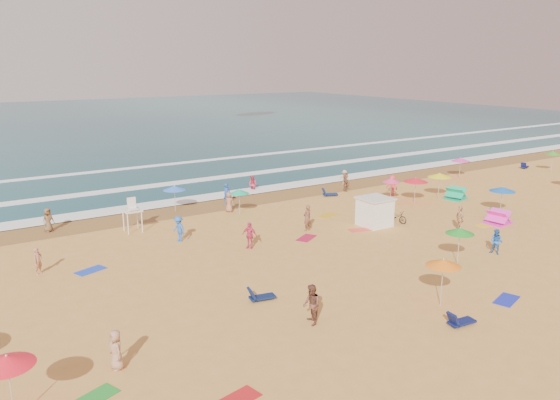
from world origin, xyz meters
TOP-DOWN VIEW (x-y plane):
  - ground at (0.00, 0.00)m, footprint 220.00×220.00m
  - ocean at (0.00, 84.00)m, footprint 220.00×140.00m
  - wet_sand at (0.00, 12.50)m, footprint 220.00×220.00m
  - surf_foam at (0.00, 21.32)m, footprint 200.00×18.70m
  - cabana at (5.25, 0.81)m, footprint 2.00×2.00m
  - cabana_roof at (5.25, 0.81)m, footprint 2.20×2.20m
  - bicycle at (7.15, 0.51)m, footprint 1.04×1.85m
  - lifeguard_stand at (-10.08, 8.96)m, footprint 1.20×1.20m
  - beach_umbrellas at (8.04, -0.35)m, footprint 59.51×26.91m
  - loungers at (8.00, -3.75)m, footprint 61.90×23.66m
  - towels at (0.35, -2.43)m, footprint 35.99×19.90m
  - popup_tents at (15.04, -0.40)m, footprint 5.67×8.68m
  - beachgoers at (0.47, 4.19)m, footprint 30.85×25.58m

SIDE VIEW (x-z plane):
  - ground at x=0.00m, z-range 0.00..0.00m
  - ocean at x=0.00m, z-range -0.09..0.09m
  - wet_sand at x=0.00m, z-range 0.01..0.01m
  - towels at x=0.35m, z-range 0.00..0.03m
  - surf_foam at x=0.00m, z-range 0.08..0.12m
  - loungers at x=8.00m, z-range 0.00..0.34m
  - bicycle at x=7.15m, z-range 0.00..0.92m
  - popup_tents at x=15.04m, z-range 0.00..1.20m
  - beachgoers at x=0.47m, z-range -0.22..1.92m
  - cabana at x=5.25m, z-range 0.00..2.00m
  - lifeguard_stand at x=-10.08m, z-range 0.00..2.10m
  - beach_umbrellas at x=8.04m, z-range 1.66..2.39m
  - cabana_roof at x=5.25m, z-range 2.00..2.12m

